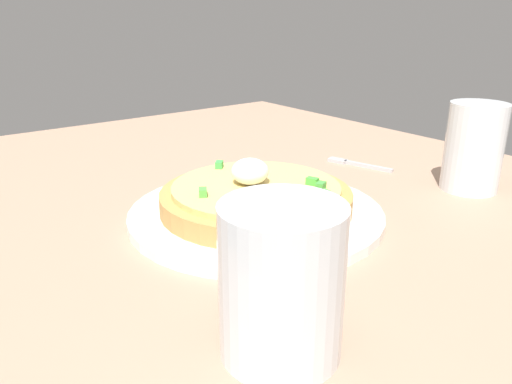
{
  "coord_description": "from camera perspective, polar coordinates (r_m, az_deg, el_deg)",
  "views": [
    {
      "loc": [
        45.36,
        -40.02,
        24.33
      ],
      "look_at": [
        4.92,
        -8.86,
        5.75
      ],
      "focal_mm": 35.22,
      "sensor_mm": 36.0,
      "label": 1
    }
  ],
  "objects": [
    {
      "name": "cup_near",
      "position": [
        0.68,
        23.48,
        4.42
      ],
      "size": [
        7.02,
        7.02,
        11.06
      ],
      "color": "silver",
      "rests_on": "dining_table"
    },
    {
      "name": "pizza",
      "position": [
        0.55,
        -0.02,
        -0.53
      ],
      "size": [
        20.84,
        20.84,
        5.62
      ],
      "color": "tan",
      "rests_on": "plate"
    },
    {
      "name": "plate",
      "position": [
        0.55,
        0.0,
        -2.48
      ],
      "size": [
        27.73,
        27.73,
        1.09
      ],
      "primitive_type": "cylinder",
      "color": "white",
      "rests_on": "dining_table"
    },
    {
      "name": "dining_table",
      "position": [
        0.65,
        3.56,
        -0.86
      ],
      "size": [
        107.78,
        76.91,
        2.67
      ],
      "primitive_type": "cube",
      "color": "tan",
      "rests_on": "ground"
    },
    {
      "name": "cup_far",
      "position": [
        0.33,
        2.9,
        -10.98
      ],
      "size": [
        8.17,
        8.17,
        10.52
      ],
      "color": "silver",
      "rests_on": "dining_table"
    },
    {
      "name": "fork",
      "position": [
        0.76,
        11.13,
        3.17
      ],
      "size": [
        10.3,
        3.63,
        0.5
      ],
      "rotation": [
        0.0,
        0.0,
        -2.88
      ],
      "color": "#B7B7BC",
      "rests_on": "dining_table"
    }
  ]
}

